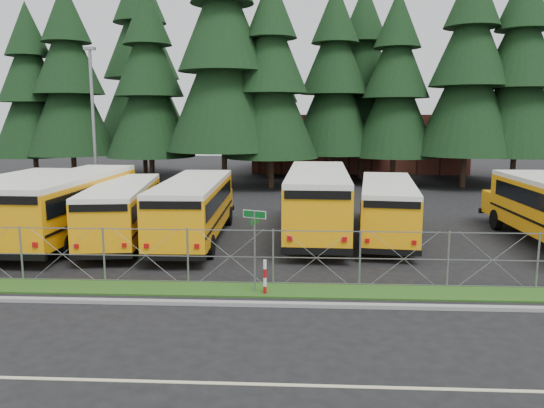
{
  "coord_description": "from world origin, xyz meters",
  "views": [
    {
      "loc": [
        -0.1,
        -18.84,
        5.85
      ],
      "look_at": [
        -1.3,
        4.0,
        2.05
      ],
      "focal_mm": 35.0,
      "sensor_mm": 36.0,
      "label": 1
    }
  ],
  "objects_px": {
    "bus_5": "(318,203)",
    "light_standard": "(93,122)",
    "bus_2": "(124,212)",
    "street_sign": "(255,234)",
    "striped_bollard": "(265,278)",
    "bus_0": "(12,209)",
    "bus_3": "(195,210)",
    "bus_6": "(387,210)",
    "bus_1": "(75,207)"
  },
  "relations": [
    {
      "from": "bus_3",
      "to": "bus_5",
      "type": "relative_size",
      "value": 0.9
    },
    {
      "from": "bus_0",
      "to": "bus_3",
      "type": "distance_m",
      "value": 8.62
    },
    {
      "from": "bus_0",
      "to": "striped_bollard",
      "type": "relative_size",
      "value": 9.65
    },
    {
      "from": "bus_5",
      "to": "light_standard",
      "type": "bearing_deg",
      "value": 153.01
    },
    {
      "from": "bus_1",
      "to": "bus_6",
      "type": "relative_size",
      "value": 1.14
    },
    {
      "from": "bus_0",
      "to": "light_standard",
      "type": "distance_m",
      "value": 10.74
    },
    {
      "from": "bus_6",
      "to": "bus_0",
      "type": "bearing_deg",
      "value": -167.42
    },
    {
      "from": "bus_0",
      "to": "striped_bollard",
      "type": "height_order",
      "value": "bus_0"
    },
    {
      "from": "bus_3",
      "to": "street_sign",
      "type": "xyz_separation_m",
      "value": [
        3.45,
        -7.42,
        0.57
      ]
    },
    {
      "from": "striped_bollard",
      "to": "light_standard",
      "type": "bearing_deg",
      "value": 125.53
    },
    {
      "from": "bus_5",
      "to": "bus_3",
      "type": "bearing_deg",
      "value": -162.97
    },
    {
      "from": "street_sign",
      "to": "bus_0",
      "type": "bearing_deg",
      "value": 150.35
    },
    {
      "from": "bus_0",
      "to": "street_sign",
      "type": "relative_size",
      "value": 4.12
    },
    {
      "from": "bus_0",
      "to": "striped_bollard",
      "type": "bearing_deg",
      "value": -26.7
    },
    {
      "from": "bus_0",
      "to": "bus_6",
      "type": "xyz_separation_m",
      "value": [
        17.76,
        1.63,
        -0.13
      ]
    },
    {
      "from": "striped_bollard",
      "to": "light_standard",
      "type": "relative_size",
      "value": 0.12
    },
    {
      "from": "bus_1",
      "to": "striped_bollard",
      "type": "relative_size",
      "value": 10.02
    },
    {
      "from": "light_standard",
      "to": "bus_5",
      "type": "bearing_deg",
      "value": -28.99
    },
    {
      "from": "bus_1",
      "to": "bus_3",
      "type": "height_order",
      "value": "bus_1"
    },
    {
      "from": "street_sign",
      "to": "light_standard",
      "type": "relative_size",
      "value": 0.28
    },
    {
      "from": "bus_2",
      "to": "bus_5",
      "type": "bearing_deg",
      "value": 3.12
    },
    {
      "from": "street_sign",
      "to": "bus_2",
      "type": "bearing_deg",
      "value": 133.35
    },
    {
      "from": "bus_0",
      "to": "bus_3",
      "type": "relative_size",
      "value": 1.03
    },
    {
      "from": "bus_1",
      "to": "bus_2",
      "type": "relative_size",
      "value": 1.15
    },
    {
      "from": "bus_1",
      "to": "light_standard",
      "type": "bearing_deg",
      "value": 107.26
    },
    {
      "from": "bus_3",
      "to": "bus_6",
      "type": "distance_m",
      "value": 9.22
    },
    {
      "from": "striped_bollard",
      "to": "bus_5",
      "type": "bearing_deg",
      "value": 77.64
    },
    {
      "from": "light_standard",
      "to": "street_sign",
      "type": "bearing_deg",
      "value": -54.93
    },
    {
      "from": "striped_bollard",
      "to": "light_standard",
      "type": "distance_m",
      "value": 21.5
    },
    {
      "from": "bus_6",
      "to": "street_sign",
      "type": "distance_m",
      "value": 10.25
    },
    {
      "from": "bus_2",
      "to": "striped_bollard",
      "type": "distance_m",
      "value": 10.33
    },
    {
      "from": "street_sign",
      "to": "light_standard",
      "type": "xyz_separation_m",
      "value": [
        -11.82,
        16.83,
        3.47
      ]
    },
    {
      "from": "bus_6",
      "to": "striped_bollard",
      "type": "relative_size",
      "value": 8.81
    },
    {
      "from": "bus_1",
      "to": "bus_3",
      "type": "xyz_separation_m",
      "value": [
        5.81,
        -0.03,
        -0.11
      ]
    },
    {
      "from": "bus_3",
      "to": "bus_6",
      "type": "bearing_deg",
      "value": 5.47
    },
    {
      "from": "bus_5",
      "to": "street_sign",
      "type": "distance_m",
      "value": 9.29
    },
    {
      "from": "bus_6",
      "to": "striped_bollard",
      "type": "xyz_separation_m",
      "value": [
        -5.35,
        -8.69,
        -0.79
      ]
    },
    {
      "from": "bus_2",
      "to": "bus_5",
      "type": "distance_m",
      "value": 9.34
    },
    {
      "from": "bus_2",
      "to": "bus_6",
      "type": "distance_m",
      "value": 12.57
    },
    {
      "from": "bus_2",
      "to": "street_sign",
      "type": "distance_m",
      "value": 9.93
    },
    {
      "from": "bus_5",
      "to": "light_standard",
      "type": "xyz_separation_m",
      "value": [
        -14.18,
        7.86,
        3.88
      ]
    },
    {
      "from": "bus_2",
      "to": "street_sign",
      "type": "xyz_separation_m",
      "value": [
        6.8,
        -7.21,
        0.66
      ]
    },
    {
      "from": "bus_3",
      "to": "bus_6",
      "type": "relative_size",
      "value": 1.06
    },
    {
      "from": "bus_5",
      "to": "light_standard",
      "type": "height_order",
      "value": "light_standard"
    },
    {
      "from": "bus_2",
      "to": "bus_3",
      "type": "bearing_deg",
      "value": -4.23
    },
    {
      "from": "bus_0",
      "to": "street_sign",
      "type": "bearing_deg",
      "value": -26.68
    },
    {
      "from": "light_standard",
      "to": "bus_0",
      "type": "bearing_deg",
      "value": -91.37
    },
    {
      "from": "bus_3",
      "to": "street_sign",
      "type": "height_order",
      "value": "bus_3"
    },
    {
      "from": "bus_1",
      "to": "bus_5",
      "type": "xyz_separation_m",
      "value": [
        11.62,
        1.53,
        0.05
      ]
    },
    {
      "from": "street_sign",
      "to": "bus_6",
      "type": "bearing_deg",
      "value": 56.11
    }
  ]
}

